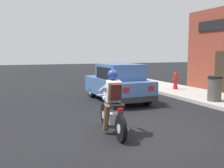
% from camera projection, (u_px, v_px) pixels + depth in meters
% --- Properties ---
extents(ground_plane, '(80.00, 80.00, 0.00)m').
position_uv_depth(ground_plane, '(138.00, 129.00, 7.03)').
color(ground_plane, black).
extents(sidewalk_curb, '(2.60, 22.00, 0.14)m').
position_uv_depth(sidewalk_curb, '(207.00, 97.00, 11.66)').
color(sidewalk_curb, '#ADAAA3').
rests_on(sidewalk_curb, ground).
extents(motorcycle_with_rider, '(0.60, 2.02, 1.62)m').
position_uv_depth(motorcycle_with_rider, '(112.00, 107.00, 6.57)').
color(motorcycle_with_rider, black).
rests_on(motorcycle_with_rider, ground).
extents(car_hatchback, '(1.74, 3.82, 1.57)m').
position_uv_depth(car_hatchback, '(118.00, 83.00, 10.97)').
color(car_hatchback, black).
rests_on(car_hatchback, ground).
extents(trash_bin, '(0.56, 0.56, 0.98)m').
position_uv_depth(trash_bin, '(215.00, 88.00, 10.23)').
color(trash_bin, '#514C47').
rests_on(trash_bin, sidewalk_curb).
extents(fire_hydrant, '(0.36, 0.24, 0.88)m').
position_uv_depth(fire_hydrant, '(175.00, 81.00, 13.57)').
color(fire_hydrant, red).
rests_on(fire_hydrant, sidewalk_curb).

